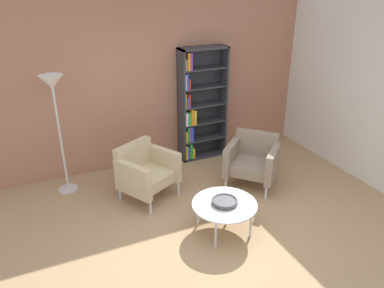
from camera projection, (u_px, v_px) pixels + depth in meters
ground_plane at (214, 244)px, 4.47m from camera, size 8.32×8.32×0.00m
brick_back_panel at (145, 78)px, 5.91m from camera, size 6.40×0.12×2.90m
plaster_right_partition at (372, 87)px, 5.43m from camera, size 0.12×5.20×2.90m
bookshelf_tall at (198, 106)px, 6.27m from camera, size 0.80×0.30×1.90m
coffee_table_low at (224, 205)px, 4.56m from camera, size 0.80×0.80×0.40m
decorative_bowl at (225, 201)px, 4.53m from camera, size 0.32×0.32×0.05m
armchair_near_window at (145, 171)px, 5.27m from camera, size 0.93×0.91×0.78m
armchair_by_bookshelf at (253, 159)px, 5.59m from camera, size 0.95×0.95×0.78m
floor_lamp_torchiere at (54, 97)px, 5.00m from camera, size 0.32×0.32×1.74m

